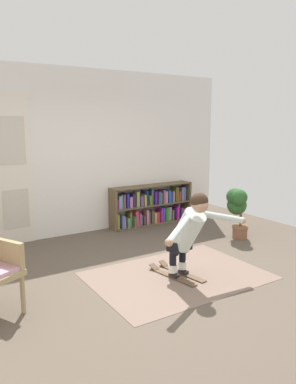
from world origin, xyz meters
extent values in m
plane|color=brown|center=(0.00, 0.00, 0.00)|extent=(7.20, 7.20, 0.00)
cube|color=silver|center=(0.00, 2.60, 1.45)|extent=(6.00, 0.10, 2.90)
cube|color=silver|center=(-1.15, 2.54, 1.18)|extent=(0.55, 0.04, 2.35)
cube|color=beige|center=(-1.15, 2.52, 1.69)|extent=(0.41, 0.01, 0.76)
cube|color=beige|center=(-1.15, 2.52, 0.59)|extent=(0.41, 0.01, 0.64)
cube|color=#7A6457|center=(0.28, 0.04, 0.00)|extent=(2.22, 1.58, 0.01)
cube|color=brown|center=(0.54, 2.39, 0.39)|extent=(0.04, 0.30, 0.78)
cube|color=brown|center=(2.24, 2.39, 0.39)|extent=(0.04, 0.30, 0.78)
cube|color=brown|center=(1.39, 2.39, 0.01)|extent=(1.70, 0.30, 0.02)
cube|color=brown|center=(1.39, 2.39, 0.39)|extent=(1.70, 0.30, 0.02)
cube|color=brown|center=(1.39, 2.39, 0.77)|extent=(1.70, 0.30, 0.02)
cube|color=#B15B96|center=(0.57, 2.38, 0.12)|extent=(0.04, 0.14, 0.20)
cube|color=#BCCD42|center=(0.63, 2.40, 0.16)|extent=(0.03, 0.15, 0.27)
cube|color=#4F5DA8|center=(0.70, 2.37, 0.14)|extent=(0.05, 0.19, 0.25)
cube|color=tan|center=(0.75, 2.38, 0.12)|extent=(0.03, 0.15, 0.21)
cube|color=#4E8263|center=(0.82, 2.38, 0.11)|extent=(0.05, 0.21, 0.18)
cube|color=olive|center=(0.89, 2.41, 0.16)|extent=(0.04, 0.16, 0.28)
cube|color=#477A50|center=(0.95, 2.38, 0.12)|extent=(0.03, 0.24, 0.20)
cube|color=#D63E5C|center=(1.01, 2.37, 0.17)|extent=(0.06, 0.17, 0.30)
cube|color=#B73479|center=(1.06, 2.39, 0.15)|extent=(0.05, 0.24, 0.26)
cube|color=teal|center=(1.11, 2.39, 0.13)|extent=(0.03, 0.17, 0.21)
cube|color=#53313D|center=(1.17, 2.38, 0.11)|extent=(0.05, 0.21, 0.18)
cube|color=tan|center=(1.24, 2.38, 0.16)|extent=(0.05, 0.19, 0.29)
cube|color=#743A7E|center=(1.31, 2.40, 0.15)|extent=(0.05, 0.14, 0.25)
cube|color=#3E5426|center=(1.37, 2.39, 0.15)|extent=(0.05, 0.16, 0.25)
cube|color=tan|center=(1.43, 2.40, 0.12)|extent=(0.06, 0.21, 0.21)
cube|color=#B8344F|center=(1.50, 2.37, 0.13)|extent=(0.04, 0.16, 0.21)
cube|color=maroon|center=(1.55, 2.37, 0.14)|extent=(0.03, 0.19, 0.23)
cube|color=purple|center=(1.59, 2.40, 0.16)|extent=(0.03, 0.22, 0.29)
cube|color=#4B45C7|center=(1.62, 2.37, 0.17)|extent=(0.04, 0.17, 0.29)
cube|color=#146724|center=(1.68, 2.40, 0.15)|extent=(0.04, 0.21, 0.26)
cube|color=#3F9221|center=(1.74, 2.41, 0.16)|extent=(0.06, 0.19, 0.28)
cube|color=#A177C6|center=(1.81, 2.40, 0.16)|extent=(0.06, 0.14, 0.28)
cube|color=#5C7943|center=(1.87, 2.40, 0.12)|extent=(0.03, 0.18, 0.20)
cube|color=#500E61|center=(1.93, 2.40, 0.14)|extent=(0.04, 0.20, 0.24)
cube|color=#D2239D|center=(1.97, 2.37, 0.16)|extent=(0.03, 0.18, 0.27)
cube|color=#562EA4|center=(2.01, 2.40, 0.17)|extent=(0.03, 0.16, 0.30)
cube|color=#4F3F68|center=(2.08, 2.38, 0.13)|extent=(0.05, 0.19, 0.23)
cube|color=#D74E7D|center=(2.14, 2.39, 0.12)|extent=(0.05, 0.17, 0.20)
cube|color=#651353|center=(0.59, 2.40, 0.49)|extent=(0.06, 0.23, 0.19)
cube|color=#6889C0|center=(0.65, 2.38, 0.52)|extent=(0.07, 0.18, 0.24)
cube|color=slate|center=(0.71, 2.40, 0.53)|extent=(0.05, 0.15, 0.26)
cube|color=#94515F|center=(0.76, 2.40, 0.53)|extent=(0.03, 0.17, 0.26)
cube|color=#242896|center=(0.81, 2.40, 0.53)|extent=(0.04, 0.21, 0.27)
cube|color=#BE6D8F|center=(0.89, 2.39, 0.50)|extent=(0.06, 0.16, 0.20)
cube|color=#2A204D|center=(0.96, 2.39, 0.53)|extent=(0.05, 0.16, 0.26)
cube|color=olive|center=(1.03, 2.38, 0.54)|extent=(0.06, 0.18, 0.29)
cube|color=#60428C|center=(1.12, 2.39, 0.49)|extent=(0.07, 0.20, 0.20)
cube|color=#B1A43D|center=(1.18, 2.38, 0.51)|extent=(0.04, 0.22, 0.22)
cube|color=navy|center=(1.24, 2.40, 0.54)|extent=(0.03, 0.23, 0.29)
cube|color=#526E16|center=(1.31, 2.39, 0.49)|extent=(0.06, 0.22, 0.19)
cube|color=#45636D|center=(1.38, 2.40, 0.55)|extent=(0.03, 0.14, 0.30)
cube|color=#4E1977|center=(1.43, 2.40, 0.53)|extent=(0.05, 0.22, 0.26)
cube|color=navy|center=(1.51, 2.38, 0.52)|extent=(0.05, 0.23, 0.25)
cube|color=green|center=(1.57, 2.39, 0.50)|extent=(0.04, 0.17, 0.21)
cube|color=#8E416B|center=(1.62, 2.38, 0.53)|extent=(0.04, 0.23, 0.27)
cube|color=#B37496|center=(1.68, 2.40, 0.52)|extent=(0.06, 0.23, 0.24)
cube|color=#1C5097|center=(1.75, 2.39, 0.52)|extent=(0.07, 0.22, 0.25)
cube|color=#1F3CC0|center=(1.82, 2.41, 0.51)|extent=(0.05, 0.18, 0.22)
cube|color=tan|center=(1.87, 2.39, 0.51)|extent=(0.03, 0.18, 0.22)
cube|color=#444D19|center=(1.93, 2.38, 0.55)|extent=(0.05, 0.21, 0.30)
cube|color=#A13D19|center=(1.97, 2.37, 0.54)|extent=(0.04, 0.16, 0.28)
cube|color=brown|center=(2.02, 2.41, 0.50)|extent=(0.06, 0.22, 0.21)
cube|color=slate|center=(2.09, 2.38, 0.54)|extent=(0.05, 0.17, 0.28)
cube|color=#5B599D|center=(2.16, 2.40, 0.54)|extent=(0.05, 0.17, 0.28)
cylinder|color=tan|center=(-1.67, 0.12, 0.21)|extent=(0.07, 0.07, 0.42)
cube|color=tan|center=(-1.78, 0.35, 0.62)|extent=(0.31, 0.52, 0.28)
cylinder|color=brown|center=(2.16, 0.77, 0.11)|extent=(0.25, 0.25, 0.22)
cylinder|color=brown|center=(2.16, 0.77, 0.20)|extent=(0.27, 0.27, 0.04)
cylinder|color=#4C3823|center=(2.16, 0.77, 0.40)|extent=(0.04, 0.04, 0.36)
sphere|color=#275526|center=(2.10, 0.77, 0.73)|extent=(0.28, 0.28, 0.28)
sphere|color=#275526|center=(2.19, 0.89, 0.56)|extent=(0.34, 0.34, 0.34)
sphere|color=#275526|center=(2.12, 0.88, 0.72)|extent=(0.29, 0.29, 0.29)
cube|color=brown|center=(0.19, 0.02, 0.01)|extent=(0.22, 0.77, 0.01)
cube|color=brown|center=(0.13, 0.37, 0.05)|extent=(0.11, 0.13, 0.06)
cube|color=black|center=(0.19, 0.00, 0.04)|extent=(0.10, 0.13, 0.04)
cube|color=brown|center=(0.37, 0.05, 0.01)|extent=(0.22, 0.77, 0.01)
cube|color=brown|center=(0.31, 0.40, 0.05)|extent=(0.11, 0.13, 0.06)
cube|color=black|center=(0.37, 0.03, 0.04)|extent=(0.10, 0.13, 0.04)
cylinder|color=white|center=(0.19, 0.02, 0.13)|extent=(0.13, 0.13, 0.10)
cylinder|color=black|center=(0.19, 0.02, 0.33)|extent=(0.10, 0.10, 0.30)
cylinder|color=black|center=(0.19, 0.00, 0.43)|extent=(0.13, 0.13, 0.22)
cylinder|color=white|center=(0.37, 0.05, 0.13)|extent=(0.13, 0.13, 0.10)
cylinder|color=black|center=(0.37, 0.05, 0.33)|extent=(0.10, 0.10, 0.30)
cylinder|color=black|center=(0.37, 0.03, 0.43)|extent=(0.13, 0.13, 0.22)
cube|color=black|center=(0.28, 0.01, 0.43)|extent=(0.33, 0.23, 0.14)
cylinder|color=silver|center=(0.31, -0.12, 0.65)|extent=(0.36, 0.54, 0.59)
sphere|color=tan|center=(0.34, -0.31, 1.01)|extent=(0.23, 0.23, 0.20)
sphere|color=#382619|center=(0.34, -0.30, 1.05)|extent=(0.24, 0.24, 0.21)
cylinder|color=silver|center=(-0.06, -0.42, 0.79)|extent=(0.54, 0.38, 0.21)
sphere|color=tan|center=(-0.30, -0.57, 0.73)|extent=(0.10, 0.10, 0.09)
cylinder|color=silver|center=(0.75, -0.28, 0.79)|extent=(0.59, 0.20, 0.21)
sphere|color=tan|center=(1.03, -0.34, 0.73)|extent=(0.10, 0.10, 0.09)
camera|label=1|loc=(-2.50, -3.65, 1.96)|focal=34.99mm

